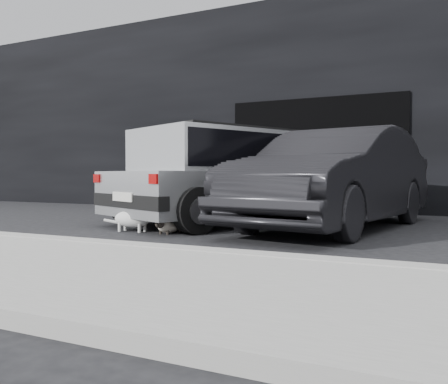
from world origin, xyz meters
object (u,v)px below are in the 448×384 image
at_px(silver_hatchback, 229,172).
at_px(cat_white, 135,218).
at_px(cat_siamese, 168,226).
at_px(second_car, 335,178).

distance_m(silver_hatchback, cat_white, 2.09).
relative_size(cat_siamese, cat_white, 0.83).
relative_size(silver_hatchback, cat_siamese, 6.64).
bearing_deg(cat_white, silver_hatchback, 156.58).
distance_m(cat_siamese, cat_white, 0.59).
relative_size(silver_hatchback, cat_white, 5.50).
xyz_separation_m(silver_hatchback, second_car, (1.91, -0.17, -0.10)).
bearing_deg(cat_white, cat_siamese, 88.16).
bearing_deg(cat_siamese, cat_white, 4.22).
relative_size(silver_hatchback, second_car, 1.01).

